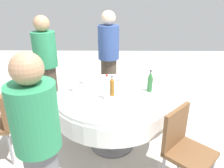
{
  "coord_description": "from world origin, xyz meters",
  "views": [
    {
      "loc": [
        0.03,
        -2.38,
        1.87
      ],
      "look_at": [
        0.0,
        0.0,
        0.87
      ],
      "focal_mm": 35.29,
      "sensor_mm": 36.0,
      "label": 1
    }
  ],
  "objects": [
    {
      "name": "plate_right",
      "position": [
        0.22,
        0.23,
        0.75
      ],
      "size": [
        0.25,
        0.25,
        0.02
      ],
      "color": "white",
      "rests_on": "dining_table"
    },
    {
      "name": "ground_plane",
      "position": [
        0.0,
        0.0,
        0.0
      ],
      "size": [
        10.0,
        10.0,
        0.0
      ],
      "primitive_type": "plane",
      "color": "#B7B2A8"
    },
    {
      "name": "fork_far",
      "position": [
        0.41,
        -0.32,
        0.74
      ],
      "size": [
        0.04,
        0.18,
        0.0
      ],
      "primitive_type": "cube",
      "rotation": [
        0.0,
        0.0,
        4.82
      ],
      "color": "silver",
      "rests_on": "dining_table"
    },
    {
      "name": "person_far",
      "position": [
        -0.99,
        0.75,
        0.83
      ],
      "size": [
        0.34,
        0.34,
        1.57
      ],
      "rotation": [
        0.0,
        0.0,
        0.92
      ],
      "color": "#4C3F33",
      "rests_on": "ground_plane"
    },
    {
      "name": "bottle_green_east",
      "position": [
        0.46,
        0.08,
        0.86
      ],
      "size": [
        0.07,
        0.07,
        0.27
      ],
      "color": "#2D6B38",
      "rests_on": "dining_table"
    },
    {
      "name": "bottle_clear_far",
      "position": [
        -0.06,
        -0.14,
        0.87
      ],
      "size": [
        0.07,
        0.07,
        0.29
      ],
      "color": "silver",
      "rests_on": "dining_table"
    },
    {
      "name": "person_east",
      "position": [
        -0.53,
        -1.06,
        0.8
      ],
      "size": [
        0.34,
        0.34,
        1.52
      ],
      "rotation": [
        0.0,
        0.0,
        2.68
      ],
      "color": "slate",
      "rests_on": "ground_plane"
    },
    {
      "name": "folded_napkin",
      "position": [
        -0.43,
        -0.33,
        0.75
      ],
      "size": [
        0.23,
        0.23,
        0.02
      ],
      "primitive_type": "cube",
      "rotation": [
        0.0,
        0.0,
        0.38
      ],
      "color": "white",
      "rests_on": "dining_table"
    },
    {
      "name": "wine_glass_mid",
      "position": [
        -0.38,
        0.31,
        0.84
      ],
      "size": [
        0.07,
        0.07,
        0.15
      ],
      "color": "white",
      "rests_on": "dining_table"
    },
    {
      "name": "fork_east",
      "position": [
        -0.21,
        -0.07,
        0.74
      ],
      "size": [
        0.15,
        0.13,
        0.0
      ],
      "primitive_type": "cube",
      "rotation": [
        0.0,
        0.0,
        0.68
      ],
      "color": "silver",
      "rests_on": "dining_table"
    },
    {
      "name": "plate_west",
      "position": [
        -0.08,
        0.2,
        0.75
      ],
      "size": [
        0.23,
        0.23,
        0.02
      ],
      "color": "white",
      "rests_on": "dining_table"
    },
    {
      "name": "bottle_amber_near",
      "position": [
        -0.0,
        -0.05,
        0.85
      ],
      "size": [
        0.06,
        0.06,
        0.24
      ],
      "color": "#8C5619",
      "rests_on": "dining_table"
    },
    {
      "name": "chair_mid",
      "position": [
        0.69,
        -0.66,
        0.52
      ],
      "size": [
        0.57,
        0.57,
        0.87
      ],
      "rotation": [
        0.0,
        0.0,
        3.95
      ],
      "color": "brown",
      "rests_on": "ground_plane"
    },
    {
      "name": "person_near",
      "position": [
        -0.07,
        1.14,
        0.85
      ],
      "size": [
        0.34,
        0.34,
        1.61
      ],
      "rotation": [
        0.0,
        0.0,
        0.06
      ],
      "color": "#4C3F33",
      "rests_on": "ground_plane"
    },
    {
      "name": "wine_glass_outer",
      "position": [
        -0.47,
        0.06,
        0.85
      ],
      "size": [
        0.07,
        0.07,
        0.16
      ],
      "color": "white",
      "rests_on": "dining_table"
    },
    {
      "name": "wine_glass_south",
      "position": [
        0.1,
        0.42,
        0.84
      ],
      "size": [
        0.07,
        0.07,
        0.14
      ],
      "color": "white",
      "rests_on": "dining_table"
    },
    {
      "name": "plate_front",
      "position": [
        0.19,
        -0.13,
        0.75
      ],
      "size": [
        0.2,
        0.2,
        0.02
      ],
      "color": "white",
      "rests_on": "dining_table"
    },
    {
      "name": "dining_table",
      "position": [
        0.0,
        0.0,
        0.59
      ],
      "size": [
        1.38,
        1.38,
        0.74
      ],
      "color": "white",
      "rests_on": "ground_plane"
    },
    {
      "name": "chair_rear",
      "position": [
        -1.27,
        -0.23,
        0.52
      ],
      "size": [
        0.47,
        0.47,
        0.87
      ],
      "rotation": [
        0.0,
        0.0,
        1.75
      ],
      "color": "brown",
      "rests_on": "ground_plane"
    }
  ]
}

